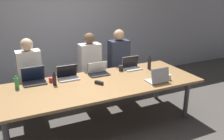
# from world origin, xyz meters

# --- Properties ---
(ground_plane) EXTENTS (24.00, 24.00, 0.00)m
(ground_plane) POSITION_xyz_m (0.00, 0.00, 0.00)
(ground_plane) COLOR #4C4742
(curtain_wall) EXTENTS (12.00, 0.06, 2.80)m
(curtain_wall) POSITION_xyz_m (0.00, 2.08, 1.40)
(curtain_wall) COLOR #ADADB2
(curtain_wall) RESTS_ON ground_plane
(conference_table) EXTENTS (3.28, 1.24, 0.75)m
(conference_table) POSITION_xyz_m (0.00, 0.00, 0.69)
(conference_table) COLOR #9E7547
(conference_table) RESTS_ON ground_plane
(laptop_far_midleft) EXTENTS (0.35, 0.23, 0.23)m
(laptop_far_midleft) POSITION_xyz_m (-0.40, 0.41, 0.82)
(laptop_far_midleft) COLOR #B7B7BC
(laptop_far_midleft) RESTS_ON conference_table
(cup_far_midleft) EXTENTS (0.08, 0.08, 0.08)m
(cup_far_midleft) POSITION_xyz_m (-0.68, 0.38, 0.79)
(cup_far_midleft) COLOR red
(cup_far_midleft) RESTS_ON conference_table
(bottle_far_midleft) EXTENTS (0.06, 0.06, 0.22)m
(bottle_far_midleft) POSITION_xyz_m (-0.67, 0.22, 0.85)
(bottle_far_midleft) COLOR black
(bottle_far_midleft) RESTS_ON conference_table
(laptop_far_right) EXTENTS (0.33, 0.23, 0.23)m
(laptop_far_right) POSITION_xyz_m (0.83, 0.41, 0.82)
(laptop_far_right) COLOR #B7B7BC
(laptop_far_right) RESTS_ON conference_table
(person_far_right) EXTENTS (0.40, 0.24, 1.42)m
(person_far_right) POSITION_xyz_m (0.81, 0.90, 0.69)
(person_far_right) COLOR #2D2D38
(person_far_right) RESTS_ON ground_plane
(cup_far_right) EXTENTS (0.08, 0.08, 0.10)m
(cup_far_right) POSITION_xyz_m (0.59, 0.38, 0.80)
(cup_far_right) COLOR #232328
(cup_far_right) RESTS_ON conference_table
(bottle_far_right) EXTENTS (0.07, 0.07, 0.27)m
(bottle_far_right) POSITION_xyz_m (1.12, 0.25, 0.87)
(bottle_far_right) COLOR black
(bottle_far_right) RESTS_ON conference_table
(laptop_near_right) EXTENTS (0.33, 0.25, 0.25)m
(laptop_near_right) POSITION_xyz_m (0.87, -0.39, 0.83)
(laptop_near_right) COLOR #B7B7BC
(laptop_near_right) RESTS_ON conference_table
(cup_near_right) EXTENTS (0.07, 0.07, 0.09)m
(cup_near_right) POSITION_xyz_m (1.10, -0.37, 0.80)
(cup_near_right) COLOR white
(cup_near_right) RESTS_ON conference_table
(laptop_far_left) EXTENTS (0.36, 0.26, 0.26)m
(laptop_far_left) POSITION_xyz_m (-0.94, 0.46, 0.83)
(laptop_far_left) COLOR #333338
(laptop_far_left) RESTS_ON conference_table
(person_far_left) EXTENTS (0.40, 0.24, 1.41)m
(person_far_left) POSITION_xyz_m (-0.96, 0.82, 0.69)
(person_far_left) COLOR #2D2D38
(person_far_left) RESTS_ON ground_plane
(bottle_far_left) EXTENTS (0.06, 0.06, 0.20)m
(bottle_far_left) POSITION_xyz_m (-1.22, 0.33, 0.84)
(bottle_far_left) COLOR green
(bottle_far_left) RESTS_ON conference_table
(laptop_far_center) EXTENTS (0.36, 0.22, 0.22)m
(laptop_far_center) POSITION_xyz_m (0.14, 0.39, 0.82)
(laptop_far_center) COLOR #333338
(laptop_far_center) RESTS_ON conference_table
(person_far_center) EXTENTS (0.40, 0.24, 1.41)m
(person_far_center) POSITION_xyz_m (0.17, 0.86, 0.68)
(person_far_center) COLOR #2D2D38
(person_far_center) RESTS_ON ground_plane
(stapler) EXTENTS (0.11, 0.15, 0.05)m
(stapler) POSITION_xyz_m (-0.02, -0.05, 0.78)
(stapler) COLOR black
(stapler) RESTS_ON conference_table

